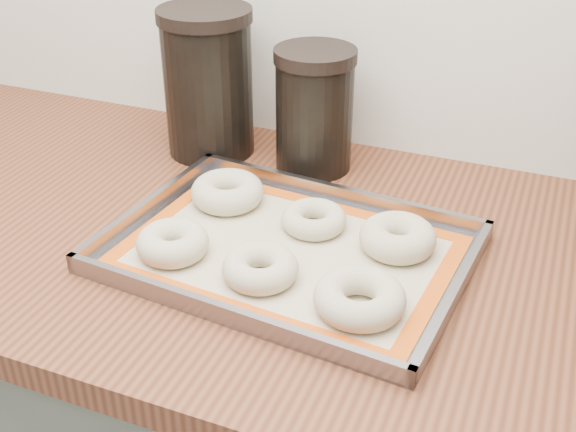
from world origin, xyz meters
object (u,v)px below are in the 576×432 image
at_px(bagel_front_mid, 260,268).
at_px(canister_mid, 314,110).
at_px(bagel_front_right, 360,298).
at_px(bagel_back_left, 227,192).
at_px(canister_left, 208,82).
at_px(bagel_back_mid, 314,219).
at_px(baking_tray, 288,250).
at_px(bagel_front_left, 173,243).
at_px(bagel_back_right, 398,238).

relative_size(bagel_front_mid, canister_mid, 0.49).
distance_m(bagel_front_right, bagel_back_left, 0.31).
bearing_deg(canister_left, bagel_back_mid, -35.79).
xyz_separation_m(baking_tray, bagel_back_left, (-0.13, 0.09, 0.02)).
xyz_separation_m(bagel_front_left, canister_mid, (0.08, 0.32, 0.08)).
relative_size(bagel_front_left, bagel_front_right, 0.88).
height_order(baking_tray, bagel_back_right, bagel_back_right).
xyz_separation_m(bagel_back_right, canister_mid, (-0.19, 0.20, 0.07)).
bearing_deg(canister_mid, bagel_back_left, -113.18).
bearing_deg(bagel_front_right, canister_mid, 118.26).
distance_m(bagel_front_right, bagel_back_mid, 0.19).
bearing_deg(bagel_front_left, bagel_front_mid, -3.34).
height_order(bagel_front_left, bagel_front_right, same).
bearing_deg(bagel_back_left, bagel_back_right, -6.29).
bearing_deg(bagel_back_mid, bagel_back_right, -4.65).
relative_size(baking_tray, bagel_back_left, 4.58).
relative_size(baking_tray, canister_mid, 2.49).
bearing_deg(bagel_front_mid, baking_tray, 82.55).
bearing_deg(canister_mid, bagel_back_mid, -69.63).
distance_m(baking_tray, canister_left, 0.36).
xyz_separation_m(bagel_front_mid, bagel_back_left, (-0.12, 0.16, 0.00)).
xyz_separation_m(bagel_front_mid, canister_mid, (-0.05, 0.33, 0.08)).
xyz_separation_m(bagel_back_mid, canister_mid, (-0.07, 0.19, 0.08)).
bearing_deg(baking_tray, bagel_front_left, -155.72).
distance_m(bagel_front_mid, bagel_back_right, 0.19).
distance_m(bagel_front_left, bagel_back_right, 0.29).
bearing_deg(baking_tray, canister_left, 133.96).
distance_m(bagel_back_left, bagel_back_mid, 0.14).
height_order(bagel_back_left, canister_left, canister_left).
relative_size(baking_tray, bagel_front_left, 5.13).
distance_m(bagel_front_right, canister_left, 0.50).
relative_size(bagel_front_mid, canister_left, 0.40).
height_order(bagel_back_right, canister_left, canister_left).
distance_m(baking_tray, bagel_back_mid, 0.07).
bearing_deg(bagel_back_left, bagel_back_mid, -7.69).
xyz_separation_m(bagel_front_left, canister_left, (-0.10, 0.31, 0.10)).
height_order(baking_tray, canister_left, canister_left).
distance_m(bagel_back_right, canister_mid, 0.28).
bearing_deg(bagel_back_left, canister_left, 124.02).
relative_size(bagel_front_left, canister_left, 0.40).
bearing_deg(bagel_front_mid, bagel_front_left, 176.66).
relative_size(canister_left, canister_mid, 1.23).
bearing_deg(canister_left, canister_mid, 2.09).
bearing_deg(bagel_front_mid, bagel_front_right, -6.19).
height_order(baking_tray, bagel_back_mid, bagel_back_mid).
relative_size(bagel_front_mid, bagel_back_right, 0.94).
height_order(bagel_front_left, canister_mid, canister_mid).
height_order(canister_left, canister_mid, canister_left).
bearing_deg(bagel_front_left, canister_left, 108.35).
bearing_deg(bagel_back_right, canister_left, 152.85).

